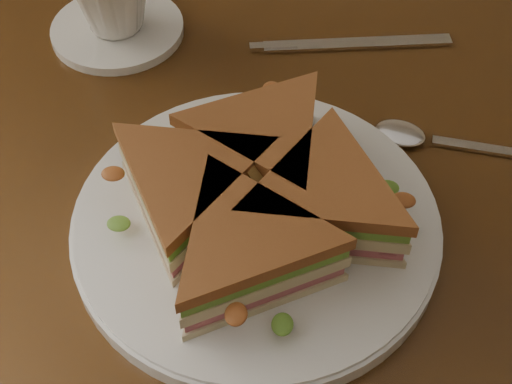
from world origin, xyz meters
The scene contains 7 objects.
table centered at (0.00, 0.00, 0.65)m, with size 1.20×0.80×0.75m.
plate centered at (-0.04, -0.10, 0.76)m, with size 0.31×0.31×0.02m, color white.
sandwich_wedges centered at (-0.04, -0.10, 0.80)m, with size 0.30×0.30×0.06m.
crisps_mound centered at (-0.04, -0.10, 0.79)m, with size 0.09×0.09×0.05m, color orange, non-canonical shape.
spoon centered at (0.06, 0.06, 0.75)m, with size 0.18×0.05×0.01m.
knife centered at (-0.05, 0.16, 0.75)m, with size 0.20×0.11×0.00m.
saucer centered at (-0.28, 0.09, 0.76)m, with size 0.14×0.14×0.01m, color white.
Camera 1 is at (0.09, -0.43, 1.23)m, focal length 50.00 mm.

